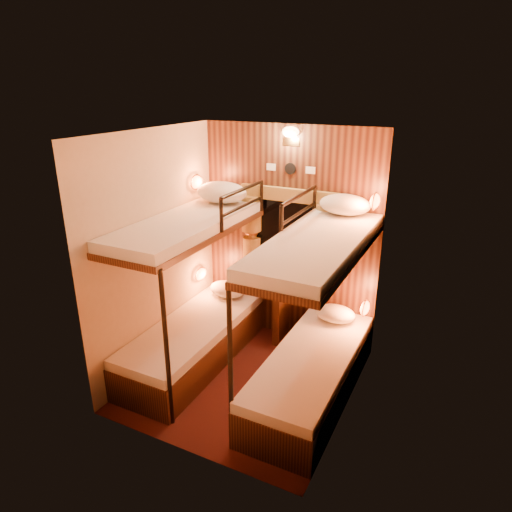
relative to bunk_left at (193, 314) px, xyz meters
The scene contains 22 objects.
floor 0.86m from the bunk_left, ahead, with size 2.10×2.10×0.00m, color #3D1B10.
ceiling 1.95m from the bunk_left, ahead, with size 2.10×2.10×0.00m, color silver.
wall_back 1.34m from the bunk_left, 56.56° to the left, with size 2.40×2.40×0.00m, color #C6B293.
wall_front 1.44m from the bunk_left, 59.93° to the right, with size 2.40×2.40×0.00m, color #C6B293.
wall_left 0.74m from the bunk_left, 168.93° to the right, with size 2.40×2.40×0.00m, color #C6B293.
wall_right 1.77m from the bunk_left, ahead, with size 2.40×2.40×0.00m, color #C6B293.
back_panel 1.33m from the bunk_left, 56.16° to the left, with size 2.00×0.03×2.40m, color black.
bunk_left is the anchor object (origin of this frame).
bunk_right 1.30m from the bunk_left, ahead, with size 0.72×1.90×1.82m.
window 1.30m from the bunk_left, 55.30° to the left, with size 1.00×0.12×0.79m.
curtains 1.32m from the bunk_left, 54.32° to the left, with size 1.10×0.22×1.00m.
back_fixtures 2.03m from the bunk_left, 55.16° to the left, with size 0.54×0.09×0.48m.
reading_lamps 1.13m from the bunk_left, 44.25° to the left, with size 2.00×0.20×1.25m.
table 1.02m from the bunk_left, 50.33° to the left, with size 0.50×0.34×0.66m.
bottle_left 0.92m from the bunk_left, 56.01° to the left, with size 0.07×0.07×0.25m.
bottle_right 1.04m from the bunk_left, 51.21° to the left, with size 0.07×0.07×0.26m.
sachet_a 1.14m from the bunk_left, 40.89° to the left, with size 0.08×0.06×0.01m, color silver.
sachet_b 1.09m from the bunk_left, 45.22° to the left, with size 0.06×0.05×0.00m, color silver.
pillow_lower_left 0.71m from the bunk_left, 90.18° to the left, with size 0.43×0.31×0.17m, color silver.
pillow_lower_right 1.47m from the bunk_left, 27.91° to the left, with size 0.42×0.30×0.16m, color silver.
pillow_upper_left 1.31m from the bunk_left, 90.20° to the left, with size 0.56×0.40×0.22m, color silver.
pillow_upper_right 1.88m from the bunk_left, 30.39° to the left, with size 0.50×0.36×0.20m, color silver.
Camera 1 is at (1.78, -3.38, 2.78)m, focal length 32.00 mm.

